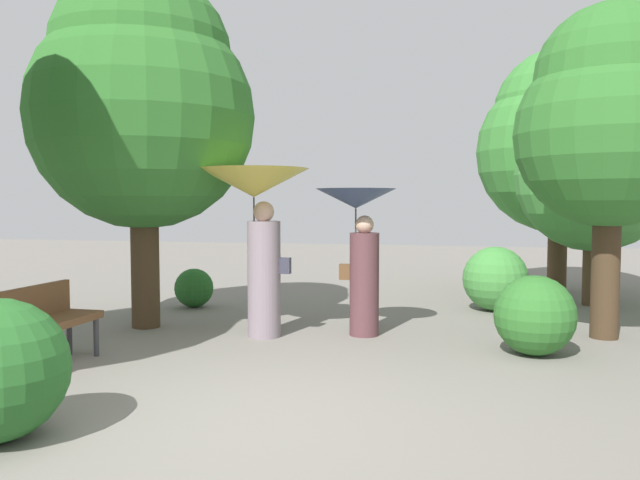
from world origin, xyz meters
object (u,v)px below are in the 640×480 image
(person_right, at_px, (359,234))
(person_left, at_px, (257,209))
(tree_mid_left, at_px, (142,99))
(tree_far_back, at_px, (560,139))
(tree_near_right, at_px, (594,163))
(tree_mid_right, at_px, (610,117))
(park_bench, at_px, (34,320))

(person_right, bearing_deg, person_left, 101.62)
(person_right, distance_m, tree_mid_left, 3.41)
(tree_far_back, bearing_deg, person_right, -123.31)
(person_left, xyz_separation_m, tree_near_right, (4.62, 3.47, 0.72))
(tree_near_right, bearing_deg, tree_mid_right, -97.58)
(tree_mid_right, bearing_deg, tree_near_right, 82.42)
(park_bench, xyz_separation_m, tree_mid_right, (5.96, 2.87, 2.23))
(park_bench, height_order, tree_mid_right, tree_mid_right)
(park_bench, distance_m, tree_near_right, 8.56)
(tree_near_right, relative_size, tree_mid_right, 0.90)
(tree_near_right, distance_m, tree_mid_left, 7.11)
(tree_mid_left, relative_size, tree_mid_right, 1.16)
(person_right, distance_m, tree_mid_right, 3.38)
(person_left, bearing_deg, person_right, -78.38)
(person_right, bearing_deg, tree_near_right, -51.53)
(park_bench, bearing_deg, person_right, -49.56)
(person_right, relative_size, tree_mid_left, 0.39)
(person_right, height_order, park_bench, person_right)
(person_right, xyz_separation_m, tree_far_back, (3.05, 4.65, 1.57))
(person_left, bearing_deg, tree_mid_right, -83.07)
(person_right, relative_size, tree_mid_right, 0.45)
(person_right, height_order, tree_near_right, tree_near_right)
(person_left, distance_m, tree_mid_left, 2.23)
(person_left, height_order, tree_far_back, tree_far_back)
(park_bench, xyz_separation_m, tree_near_right, (6.31, 5.49, 1.82))
(park_bench, relative_size, tree_mid_left, 0.32)
(tree_far_back, bearing_deg, park_bench, -130.47)
(person_left, relative_size, tree_near_right, 0.57)
(person_left, xyz_separation_m, park_bench, (-1.69, -2.02, -1.10))
(person_right, height_order, tree_far_back, tree_far_back)
(tree_near_right, height_order, tree_mid_right, tree_mid_right)
(person_right, relative_size, tree_near_right, 0.50)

